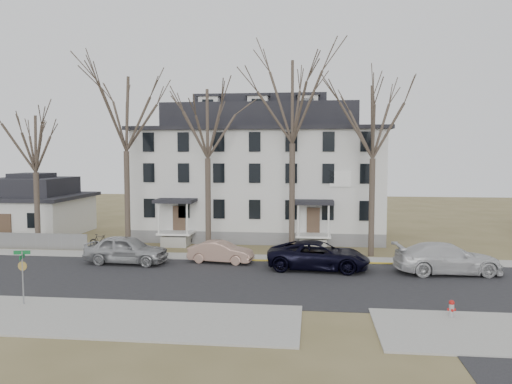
# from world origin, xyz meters

# --- Properties ---
(ground) EXTENTS (120.00, 120.00, 0.00)m
(ground) POSITION_xyz_m (0.00, 0.00, 0.00)
(ground) COLOR olive
(ground) RESTS_ON ground
(main_road) EXTENTS (120.00, 10.00, 0.04)m
(main_road) POSITION_xyz_m (0.00, 2.00, 0.00)
(main_road) COLOR #27272A
(main_road) RESTS_ON ground
(far_sidewalk) EXTENTS (120.00, 2.00, 0.08)m
(far_sidewalk) POSITION_xyz_m (0.00, 8.00, 0.00)
(far_sidewalk) COLOR #A09F97
(far_sidewalk) RESTS_ON ground
(near_sidewalk_left) EXTENTS (20.00, 5.00, 0.08)m
(near_sidewalk_left) POSITION_xyz_m (-8.00, -5.00, 0.00)
(near_sidewalk_left) COLOR #A09F97
(near_sidewalk_left) RESTS_ON ground
(yellow_curb) EXTENTS (14.00, 0.25, 0.06)m
(yellow_curb) POSITION_xyz_m (5.00, 7.10, 0.00)
(yellow_curb) COLOR gold
(yellow_curb) RESTS_ON ground
(boarding_house) EXTENTS (20.80, 12.36, 12.05)m
(boarding_house) POSITION_xyz_m (-2.00, 17.95, 5.38)
(boarding_house) COLOR slate
(boarding_house) RESTS_ON ground
(small_house) EXTENTS (8.70, 8.70, 5.00)m
(small_house) POSITION_xyz_m (-22.00, 16.00, 2.25)
(small_house) COLOR silver
(small_house) RESTS_ON ground
(tree_far_left) EXTENTS (8.40, 8.40, 13.72)m
(tree_far_left) POSITION_xyz_m (-11.00, 9.80, 10.34)
(tree_far_left) COLOR #473B31
(tree_far_left) RESTS_ON ground
(tree_mid_left) EXTENTS (7.80, 7.80, 12.74)m
(tree_mid_left) POSITION_xyz_m (-5.00, 9.80, 9.60)
(tree_mid_left) COLOR #473B31
(tree_mid_left) RESTS_ON ground
(tree_center) EXTENTS (9.00, 9.00, 14.70)m
(tree_center) POSITION_xyz_m (1.00, 9.80, 11.08)
(tree_center) COLOR #473B31
(tree_center) RESTS_ON ground
(tree_mid_right) EXTENTS (7.80, 7.80, 12.74)m
(tree_mid_right) POSITION_xyz_m (6.50, 9.80, 9.60)
(tree_mid_right) COLOR #473B31
(tree_mid_right) RESTS_ON ground
(tree_bungalow) EXTENTS (6.60, 6.60, 10.78)m
(tree_bungalow) POSITION_xyz_m (-18.00, 9.80, 8.12)
(tree_bungalow) COLOR #473B31
(tree_bungalow) RESTS_ON ground
(car_silver) EXTENTS (5.43, 2.44, 1.81)m
(car_silver) POSITION_xyz_m (-9.44, 5.44, 0.91)
(car_silver) COLOR #A1A2A3
(car_silver) RESTS_ON ground
(car_tan) EXTENTS (4.33, 1.98, 1.38)m
(car_tan) POSITION_xyz_m (-3.46, 6.38, 0.69)
(car_tan) COLOR #A27D6B
(car_tan) RESTS_ON ground
(car_navy) EXTENTS (6.35, 3.27, 1.71)m
(car_navy) POSITION_xyz_m (2.82, 5.16, 0.86)
(car_navy) COLOR black
(car_navy) RESTS_ON ground
(car_white) EXTENTS (6.36, 3.06, 1.79)m
(car_white) POSITION_xyz_m (10.36, 4.96, 0.89)
(car_white) COLOR silver
(car_white) RESTS_ON ground
(bicycle_left) EXTENTS (1.62, 0.71, 0.83)m
(bicycle_left) POSITION_xyz_m (-7.71, 12.69, 0.41)
(bicycle_left) COLOR black
(bicycle_left) RESTS_ON ground
(bicycle_right) EXTENTS (1.66, 0.53, 0.99)m
(bicycle_right) POSITION_xyz_m (-13.51, 10.54, 0.49)
(bicycle_right) COLOR black
(bicycle_right) RESTS_ON ground
(fire_hydrant) EXTENTS (0.34, 0.32, 0.82)m
(fire_hydrant) POSITION_xyz_m (8.40, -3.33, 0.41)
(fire_hydrant) COLOR #B7B7BA
(fire_hydrant) RESTS_ON ground
(street_sign) EXTENTS (0.74, 0.74, 2.60)m
(street_sign) POSITION_xyz_m (-10.94, -3.65, 1.72)
(street_sign) COLOR gray
(street_sign) RESTS_ON ground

